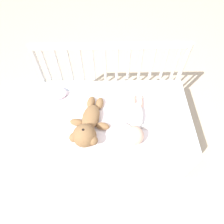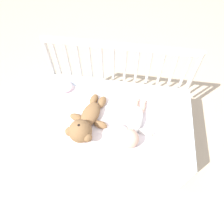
% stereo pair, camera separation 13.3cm
% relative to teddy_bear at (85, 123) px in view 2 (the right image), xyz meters
% --- Properties ---
extents(ground_plane, '(12.00, 12.00, 0.00)m').
position_rel_teddy_bear_xyz_m(ground_plane, '(0.17, 0.13, -0.49)').
color(ground_plane, '#C6B293').
extents(crib_mattress, '(1.16, 0.68, 0.42)m').
position_rel_teddy_bear_xyz_m(crib_mattress, '(0.17, 0.13, -0.27)').
color(crib_mattress, silver).
rests_on(crib_mattress, ground_plane).
extents(crib_rail, '(1.16, 0.04, 0.77)m').
position_rel_teddy_bear_xyz_m(crib_rail, '(0.17, 0.49, 0.06)').
color(crib_rail, beige).
rests_on(crib_rail, ground_plane).
extents(blanket, '(0.87, 0.55, 0.01)m').
position_rel_teddy_bear_xyz_m(blanket, '(0.18, 0.09, -0.06)').
color(blanket, white).
rests_on(blanket, crib_mattress).
extents(teddy_bear, '(0.29, 0.44, 0.16)m').
position_rel_teddy_bear_xyz_m(teddy_bear, '(0.00, 0.00, 0.00)').
color(teddy_bear, olive).
rests_on(teddy_bear, crib_mattress).
extents(baby, '(0.32, 0.44, 0.13)m').
position_rel_teddy_bear_xyz_m(baby, '(0.32, 0.03, -0.01)').
color(baby, white).
rests_on(baby, crib_mattress).
extents(small_pillow, '(0.20, 0.14, 0.06)m').
position_rel_teddy_bear_xyz_m(small_pillow, '(-0.28, 0.32, -0.03)').
color(small_pillow, silver).
rests_on(small_pillow, crib_mattress).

